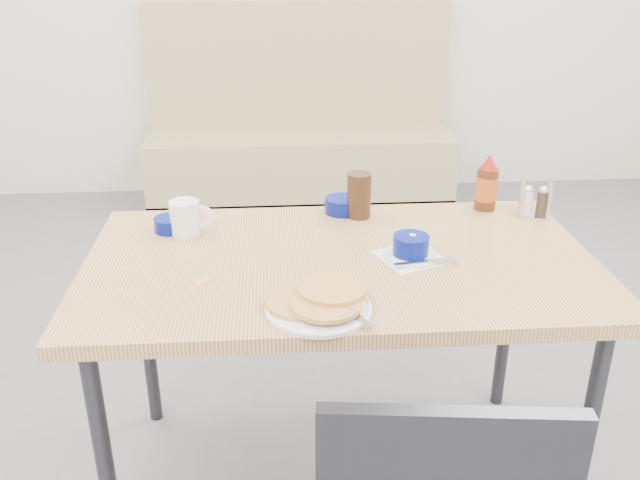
{
  "coord_description": "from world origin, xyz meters",
  "views": [
    {
      "loc": [
        -0.18,
        -1.42,
        1.56
      ],
      "look_at": [
        -0.06,
        0.24,
        0.82
      ],
      "focal_mm": 38.0,
      "sensor_mm": 36.0,
      "label": 1
    }
  ],
  "objects": [
    {
      "name": "syrup_bottle",
      "position": [
        0.51,
        0.59,
        0.84
      ],
      "size": [
        0.07,
        0.07,
        0.18
      ],
      "rotation": [
        0.0,
        0.0,
        0.25
      ],
      "color": "#47230F",
      "rests_on": "dining_table"
    },
    {
      "name": "dining_table",
      "position": [
        0.0,
        0.25,
        0.7
      ],
      "size": [
        1.4,
        0.8,
        0.76
      ],
      "color": "tan",
      "rests_on": "ground"
    },
    {
      "name": "coffee_mug",
      "position": [
        -0.44,
        0.46,
        0.81
      ],
      "size": [
        0.13,
        0.09,
        0.1
      ],
      "rotation": [
        0.0,
        0.0,
        -0.01
      ],
      "color": "white",
      "rests_on": "dining_table"
    },
    {
      "name": "condiment_caddy",
      "position": [
        0.64,
        0.52,
        0.8
      ],
      "size": [
        0.11,
        0.08,
        0.12
      ],
      "rotation": [
        0.0,
        0.0,
        -0.24
      ],
      "color": "silver",
      "rests_on": "dining_table"
    },
    {
      "name": "amber_tumbler",
      "position": [
        0.09,
        0.55,
        0.83
      ],
      "size": [
        0.08,
        0.08,
        0.14
      ],
      "primitive_type": "cylinder",
      "rotation": [
        0.0,
        0.0,
        0.11
      ],
      "color": "#321D10",
      "rests_on": "dining_table"
    },
    {
      "name": "sugar_wrapper",
      "position": [
        -0.37,
        0.13,
        0.76
      ],
      "size": [
        0.05,
        0.05,
        0.0
      ],
      "primitive_type": "cube",
      "rotation": [
        0.0,
        0.0,
        0.73
      ],
      "color": "#F37D51",
      "rests_on": "dining_table"
    },
    {
      "name": "butter_bowl",
      "position": [
        0.04,
        0.59,
        0.78
      ],
      "size": [
        0.11,
        0.11,
        0.05
      ],
      "rotation": [
        0.0,
        0.0,
        -0.22
      ],
      "color": "#04106A",
      "rests_on": "dining_table"
    },
    {
      "name": "booth_bench",
      "position": [
        0.0,
        2.78,
        0.35
      ],
      "size": [
        1.9,
        0.56,
        1.22
      ],
      "color": "tan",
      "rests_on": "ground"
    },
    {
      "name": "creamer_bowl",
      "position": [
        -0.49,
        0.48,
        0.78
      ],
      "size": [
        0.09,
        0.09,
        0.04
      ],
      "rotation": [
        0.0,
        0.0,
        0.38
      ],
      "color": "#04106A",
      "rests_on": "dining_table"
    },
    {
      "name": "grits_setting",
      "position": [
        0.19,
        0.24,
        0.79
      ],
      "size": [
        0.23,
        0.21,
        0.07
      ],
      "rotation": [
        0.0,
        0.0,
        0.38
      ],
      "color": "white",
      "rests_on": "dining_table"
    },
    {
      "name": "pancake_plate",
      "position": [
        -0.08,
        -0.03,
        0.78
      ],
      "size": [
        0.25,
        0.25,
        0.04
      ],
      "rotation": [
        0.0,
        0.0,
        0.14
      ],
      "color": "white",
      "rests_on": "dining_table"
    }
  ]
}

